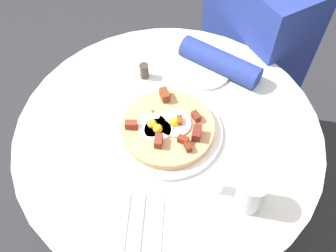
% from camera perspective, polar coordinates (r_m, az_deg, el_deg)
% --- Properties ---
extents(ground_plane, '(6.00, 6.00, 0.00)m').
position_cam_1_polar(ground_plane, '(1.67, 0.04, -15.27)').
color(ground_plane, '#2D2D33').
extents(dining_table, '(0.85, 0.85, 0.74)m').
position_cam_1_polar(dining_table, '(1.16, 0.06, -5.41)').
color(dining_table, silver).
rests_on(dining_table, ground_plane).
extents(person_seated, '(0.45, 0.48, 1.14)m').
position_cam_1_polar(person_seated, '(1.52, 12.15, 8.55)').
color(person_seated, '#2D2D33').
rests_on(person_seated, ground_plane).
extents(pizza_plate, '(0.30, 0.30, 0.01)m').
position_cam_1_polar(pizza_plate, '(1.00, -0.07, -0.80)').
color(pizza_plate, white).
rests_on(pizza_plate, dining_table).
extents(breakfast_pizza, '(0.25, 0.25, 0.05)m').
position_cam_1_polar(breakfast_pizza, '(0.98, -0.09, -0.16)').
color(breakfast_pizza, tan).
rests_on(breakfast_pizza, pizza_plate).
extents(bread_plate, '(0.17, 0.17, 0.01)m').
position_cam_1_polar(bread_plate, '(1.16, 5.50, 8.85)').
color(bread_plate, white).
rests_on(bread_plate, dining_table).
extents(napkin, '(0.22, 0.21, 0.00)m').
position_cam_1_polar(napkin, '(0.88, -5.66, -15.76)').
color(napkin, white).
rests_on(napkin, dining_table).
extents(fork, '(0.16, 0.11, 0.00)m').
position_cam_1_polar(fork, '(0.87, -4.46, -15.74)').
color(fork, silver).
rests_on(fork, napkin).
extents(knife, '(0.16, 0.11, 0.00)m').
position_cam_1_polar(knife, '(0.88, -6.89, -15.56)').
color(knife, silver).
rests_on(knife, napkin).
extents(water_glass, '(0.07, 0.07, 0.10)m').
position_cam_1_polar(water_glass, '(0.87, 12.85, -10.18)').
color(water_glass, silver).
rests_on(water_glass, dining_table).
extents(salt_shaker, '(0.03, 0.03, 0.05)m').
position_cam_1_polar(salt_shaker, '(0.90, 7.86, -9.13)').
color(salt_shaker, white).
rests_on(salt_shaker, dining_table).
extents(pepper_shaker, '(0.03, 0.03, 0.05)m').
position_cam_1_polar(pepper_shaker, '(1.12, -3.75, 8.58)').
color(pepper_shaker, '#3F3833').
rests_on(pepper_shaker, dining_table).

